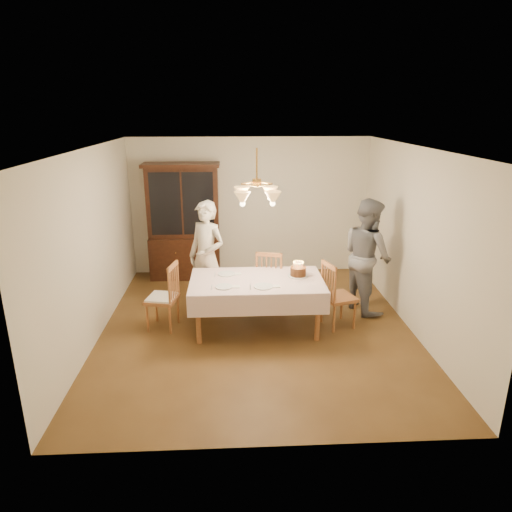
{
  "coord_description": "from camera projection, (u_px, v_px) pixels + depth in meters",
  "views": [
    {
      "loc": [
        -0.33,
        -6.08,
        3.09
      ],
      "look_at": [
        0.0,
        0.2,
        1.05
      ],
      "focal_mm": 32.0,
      "sensor_mm": 36.0,
      "label": 1
    }
  ],
  "objects": [
    {
      "name": "chandelier",
      "position": [
        257.0,
        195.0,
        6.14
      ],
      "size": [
        0.62,
        0.62,
        0.73
      ],
      "color": "#BF8C3F",
      "rests_on": "ground"
    },
    {
      "name": "room_shell",
      "position": [
        257.0,
        224.0,
        6.26
      ],
      "size": [
        5.0,
        5.0,
        5.0
      ],
      "color": "white",
      "rests_on": "ground"
    },
    {
      "name": "elderly_woman",
      "position": [
        207.0,
        257.0,
        7.11
      ],
      "size": [
        0.77,
        0.72,
        1.77
      ],
      "primitive_type": "imported",
      "rotation": [
        0.0,
        0.0,
        -0.62
      ],
      "color": "beige",
      "rests_on": "ground"
    },
    {
      "name": "ground",
      "position": [
        257.0,
        328.0,
        6.75
      ],
      "size": [
        5.0,
        5.0,
        0.0
      ],
      "primitive_type": "plane",
      "color": "#523517",
      "rests_on": "ground"
    },
    {
      "name": "place_setting_near_right",
      "position": [
        264.0,
        286.0,
        6.25
      ],
      "size": [
        0.41,
        0.26,
        0.02
      ],
      "color": "white",
      "rests_on": "dining_table"
    },
    {
      "name": "chair_far_side",
      "position": [
        271.0,
        283.0,
        7.27
      ],
      "size": [
        0.53,
        0.52,
        1.0
      ],
      "color": "brown",
      "rests_on": "ground"
    },
    {
      "name": "china_hutch",
      "position": [
        184.0,
        224.0,
        8.51
      ],
      "size": [
        1.38,
        0.54,
        2.16
      ],
      "color": "black",
      "rests_on": "ground"
    },
    {
      "name": "chair_left_end",
      "position": [
        163.0,
        299.0,
        6.62
      ],
      "size": [
        0.5,
        0.52,
        1.0
      ],
      "color": "brown",
      "rests_on": "ground"
    },
    {
      "name": "adult_in_grey",
      "position": [
        367.0,
        255.0,
        7.12
      ],
      "size": [
        0.92,
        1.04,
        1.8
      ],
      "primitive_type": "imported",
      "rotation": [
        0.0,
        0.0,
        1.89
      ],
      "color": "slate",
      "rests_on": "ground"
    },
    {
      "name": "dining_table",
      "position": [
        257.0,
        285.0,
        6.54
      ],
      "size": [
        1.9,
        1.1,
        0.76
      ],
      "color": "brown",
      "rests_on": "ground"
    },
    {
      "name": "chair_right_end",
      "position": [
        338.0,
        298.0,
        6.68
      ],
      "size": [
        0.53,
        0.55,
        1.0
      ],
      "color": "brown",
      "rests_on": "ground"
    },
    {
      "name": "place_setting_far_left",
      "position": [
        227.0,
        274.0,
        6.72
      ],
      "size": [
        0.4,
        0.25,
        0.02
      ],
      "color": "white",
      "rests_on": "dining_table"
    },
    {
      "name": "birthday_cake",
      "position": [
        298.0,
        272.0,
        6.63
      ],
      "size": [
        0.3,
        0.3,
        0.22
      ],
      "color": "white",
      "rests_on": "dining_table"
    },
    {
      "name": "place_setting_near_left",
      "position": [
        225.0,
        287.0,
        6.24
      ],
      "size": [
        0.39,
        0.24,
        0.02
      ],
      "color": "white",
      "rests_on": "dining_table"
    }
  ]
}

